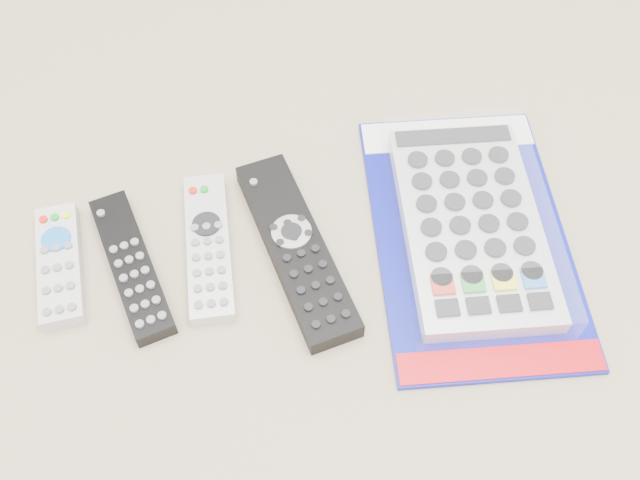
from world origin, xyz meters
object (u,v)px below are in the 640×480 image
object	(u,v)px
remote_small_grey	(60,265)
remote_silver_dvd	(209,247)
remote_large_black	(296,248)
jumbo_remote_packaged	(472,223)
remote_slim_black	(132,266)

from	to	relation	value
remote_small_grey	remote_silver_dvd	world-z (taller)	remote_small_grey
remote_small_grey	remote_large_black	bearing A→B (deg)	-9.24
remote_small_grey	remote_large_black	world-z (taller)	remote_large_black
remote_silver_dvd	remote_large_black	distance (m)	0.09
remote_small_grey	remote_large_black	xyz separation A→B (m)	(0.25, -0.05, 0.00)
remote_silver_dvd	jumbo_remote_packaged	bearing A→B (deg)	-3.03
remote_small_grey	remote_slim_black	world-z (taller)	same
remote_silver_dvd	jumbo_remote_packaged	world-z (taller)	jumbo_remote_packaged
remote_small_grey	remote_silver_dvd	bearing A→B (deg)	-5.30
remote_small_grey	remote_slim_black	size ratio (longest dim) A/B	0.77
remote_slim_black	remote_small_grey	bearing A→B (deg)	155.06
jumbo_remote_packaged	remote_small_grey	bearing A→B (deg)	-178.41
remote_slim_black	remote_large_black	size ratio (longest dim) A/B	0.78
remote_small_grey	remote_slim_black	bearing A→B (deg)	-14.33
remote_small_grey	remote_silver_dvd	xyz separation A→B (m)	(0.16, -0.02, -0.00)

